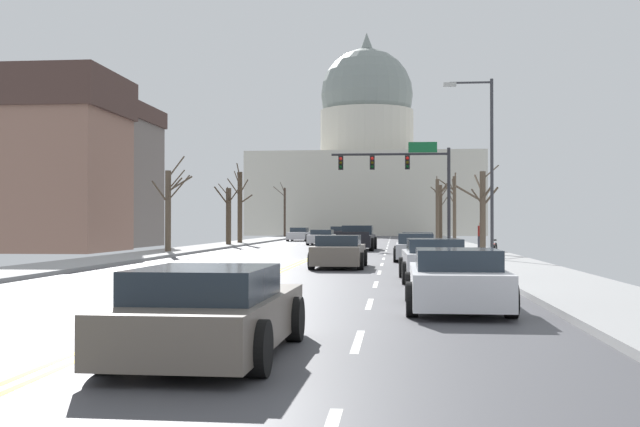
% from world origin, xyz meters
% --- Properties ---
extents(ground, '(20.00, 180.00, 0.20)m').
position_xyz_m(ground, '(0.00, -0.00, 0.02)').
color(ground, '#48484D').
extents(signal_gantry, '(7.91, 0.41, 6.95)m').
position_xyz_m(signal_gantry, '(4.80, 16.88, 5.15)').
color(signal_gantry, '#28282D').
rests_on(signal_gantry, ground).
extents(street_lamp_right, '(2.14, 0.24, 7.79)m').
position_xyz_m(street_lamp_right, '(7.93, -1.20, 4.74)').
color(street_lamp_right, '#333338').
rests_on(street_lamp_right, ground).
extents(capitol_building, '(32.01, 20.81, 29.24)m').
position_xyz_m(capitol_building, '(0.00, 77.27, 9.70)').
color(capitol_building, beige).
rests_on(capitol_building, ground).
extents(pickup_truck_near_00, '(2.44, 5.83, 1.54)m').
position_xyz_m(pickup_truck_near_00, '(1.65, 13.99, 0.70)').
color(pickup_truck_near_00, black).
rests_on(pickup_truck_near_00, ground).
extents(sedan_near_01, '(2.04, 4.56, 1.20)m').
position_xyz_m(sedan_near_01, '(5.22, 6.70, 0.56)').
color(sedan_near_01, black).
rests_on(sedan_near_01, ground).
extents(sedan_near_02, '(1.98, 4.39, 1.23)m').
position_xyz_m(sedan_near_02, '(4.95, -0.26, 0.58)').
color(sedan_near_02, silver).
rests_on(sedan_near_02, ground).
extents(sedan_near_03, '(2.05, 4.48, 1.24)m').
position_xyz_m(sedan_near_03, '(1.91, -5.75, 0.59)').
color(sedan_near_03, '#6B6056').
rests_on(sedan_near_03, ground).
extents(sedan_near_04, '(2.02, 4.46, 1.24)m').
position_xyz_m(sedan_near_04, '(5.16, -12.28, 0.59)').
color(sedan_near_04, silver).
rests_on(sedan_near_04, ground).
extents(sedan_near_05, '(2.01, 4.58, 1.20)m').
position_xyz_m(sedan_near_05, '(5.23, -19.75, 0.57)').
color(sedan_near_05, silver).
rests_on(sedan_near_05, ground).
extents(sedan_near_06, '(2.05, 4.32, 1.15)m').
position_xyz_m(sedan_near_06, '(1.68, -25.55, 0.55)').
color(sedan_near_06, '#6B6056').
rests_on(sedan_near_06, ground).
extents(sedan_oncoming_00, '(2.10, 4.26, 1.17)m').
position_xyz_m(sedan_oncoming_00, '(-1.63, 25.06, 0.57)').
color(sedan_oncoming_00, silver).
rests_on(sedan_oncoming_00, ground).
extents(sedan_oncoming_01, '(2.00, 4.54, 1.26)m').
position_xyz_m(sedan_oncoming_01, '(-5.01, 37.92, 0.59)').
color(sedan_oncoming_01, silver).
rests_on(sedan_oncoming_01, ground).
extents(sedan_oncoming_02, '(2.10, 4.64, 1.33)m').
position_xyz_m(sedan_oncoming_02, '(-1.81, 46.00, 0.63)').
color(sedan_oncoming_02, black).
rests_on(sedan_oncoming_02, ground).
extents(flank_building_00, '(9.50, 7.91, 10.06)m').
position_xyz_m(flank_building_00, '(-18.02, 18.86, 5.07)').
color(flank_building_00, slate).
rests_on(flank_building_00, ground).
extents(flank_building_01, '(12.13, 7.86, 10.60)m').
position_xyz_m(flank_building_01, '(-18.47, 9.48, 5.37)').
color(flank_building_01, '#8C6656').
rests_on(flank_building_01, ground).
extents(bare_tree_00, '(2.26, 2.95, 4.52)m').
position_xyz_m(bare_tree_00, '(8.49, 5.10, 2.44)').
color(bare_tree_00, brown).
rests_on(bare_tree_00, ground).
extents(bare_tree_01, '(2.24, 2.05, 4.45)m').
position_xyz_m(bare_tree_01, '(-8.05, 20.57, 2.31)').
color(bare_tree_01, '#4C3D2D').
rests_on(bare_tree_01, ground).
extents(bare_tree_02, '(1.37, 2.84, 5.75)m').
position_xyz_m(bare_tree_02, '(8.96, 30.68, 3.17)').
color(bare_tree_02, brown).
rests_on(bare_tree_02, ground).
extents(bare_tree_03, '(1.85, 2.01, 6.26)m').
position_xyz_m(bare_tree_03, '(-8.23, 25.72, 3.11)').
color(bare_tree_03, '#4C3D2D').
rests_on(bare_tree_03, ground).
extents(bare_tree_04, '(1.11, 1.49, 5.95)m').
position_xyz_m(bare_tree_04, '(7.98, 37.58, 3.11)').
color(bare_tree_04, brown).
rests_on(bare_tree_04, ground).
extents(bare_tree_05, '(2.42, 1.49, 5.28)m').
position_xyz_m(bare_tree_05, '(-8.35, 6.55, 2.58)').
color(bare_tree_05, brown).
rests_on(bare_tree_05, ground).
extents(bare_tree_06, '(1.90, 2.24, 5.34)m').
position_xyz_m(bare_tree_06, '(8.58, 43.21, 2.98)').
color(bare_tree_06, '#4C3D2D').
rests_on(bare_tree_06, ground).
extents(bare_tree_07, '(1.67, 2.57, 6.21)m').
position_xyz_m(bare_tree_07, '(-8.72, 54.34, 3.12)').
color(bare_tree_07, '#423328').
rests_on(bare_tree_07, ground).
extents(pedestrian_00, '(0.35, 0.34, 1.63)m').
position_xyz_m(pedestrian_00, '(8.86, 9.35, 1.04)').
color(pedestrian_00, '#33333D').
rests_on(pedestrian_00, ground).
extents(bicycle_parked, '(0.12, 1.77, 0.85)m').
position_xyz_m(bicycle_parked, '(8.53, 0.64, 0.49)').
color(bicycle_parked, black).
rests_on(bicycle_parked, ground).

